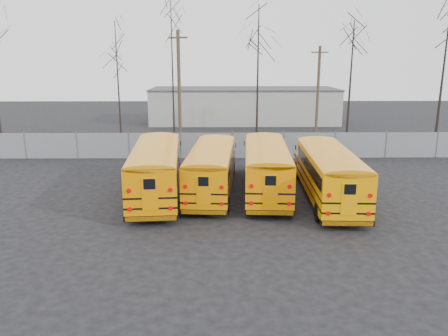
{
  "coord_description": "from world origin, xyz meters",
  "views": [
    {
      "loc": [
        -1.06,
        -21.25,
        7.49
      ],
      "look_at": [
        -0.77,
        2.34,
        1.6
      ],
      "focal_mm": 35.0,
      "sensor_mm": 36.0,
      "label": 1
    }
  ],
  "objects_px": {
    "bus_b": "(212,165)",
    "utility_pole_right": "(318,92)",
    "utility_pole_left": "(179,87)",
    "bus_d": "(329,170)",
    "bus_c": "(266,164)",
    "bus_a": "(156,166)"
  },
  "relations": [
    {
      "from": "utility_pole_right",
      "to": "utility_pole_left",
      "type": "bearing_deg",
      "value": -166.14
    },
    {
      "from": "bus_a",
      "to": "bus_d",
      "type": "bearing_deg",
      "value": -9.52
    },
    {
      "from": "utility_pole_right",
      "to": "bus_b",
      "type": "bearing_deg",
      "value": -114.05
    },
    {
      "from": "utility_pole_right",
      "to": "bus_c",
      "type": "bearing_deg",
      "value": -105.71
    },
    {
      "from": "utility_pole_left",
      "to": "bus_b",
      "type": "bearing_deg",
      "value": -56.01
    },
    {
      "from": "bus_b",
      "to": "utility_pole_right",
      "type": "height_order",
      "value": "utility_pole_right"
    },
    {
      "from": "bus_b",
      "to": "utility_pole_left",
      "type": "height_order",
      "value": "utility_pole_left"
    },
    {
      "from": "bus_a",
      "to": "bus_c",
      "type": "xyz_separation_m",
      "value": [
        6.18,
        0.6,
        -0.06
      ]
    },
    {
      "from": "bus_b",
      "to": "bus_d",
      "type": "distance_m",
      "value": 6.48
    },
    {
      "from": "bus_a",
      "to": "utility_pole_right",
      "type": "xyz_separation_m",
      "value": [
        12.83,
        17.95,
        2.71
      ]
    },
    {
      "from": "bus_a",
      "to": "bus_d",
      "type": "xyz_separation_m",
      "value": [
        9.4,
        -0.82,
        -0.06
      ]
    },
    {
      "from": "bus_b",
      "to": "bus_d",
      "type": "xyz_separation_m",
      "value": [
        6.32,
        -1.41,
        0.06
      ]
    },
    {
      "from": "bus_b",
      "to": "utility_pole_left",
      "type": "distance_m",
      "value": 16.12
    },
    {
      "from": "bus_b",
      "to": "utility_pole_left",
      "type": "xyz_separation_m",
      "value": [
        -3.11,
        15.43,
        3.49
      ]
    },
    {
      "from": "utility_pole_right",
      "to": "bus_a",
      "type": "bearing_deg",
      "value": -120.28
    },
    {
      "from": "bus_c",
      "to": "utility_pole_right",
      "type": "relative_size",
      "value": 1.2
    },
    {
      "from": "bus_d",
      "to": "utility_pole_left",
      "type": "xyz_separation_m",
      "value": [
        -9.43,
        16.83,
        3.43
      ]
    },
    {
      "from": "bus_c",
      "to": "bus_d",
      "type": "distance_m",
      "value": 3.52
    },
    {
      "from": "utility_pole_left",
      "to": "utility_pole_right",
      "type": "bearing_deg",
      "value": 31.2
    },
    {
      "from": "bus_d",
      "to": "utility_pole_right",
      "type": "xyz_separation_m",
      "value": [
        3.43,
        18.78,
        2.77
      ]
    },
    {
      "from": "bus_d",
      "to": "bus_b",
      "type": "bearing_deg",
      "value": 170.16
    },
    {
      "from": "bus_b",
      "to": "utility_pole_right",
      "type": "relative_size",
      "value": 1.16
    }
  ]
}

